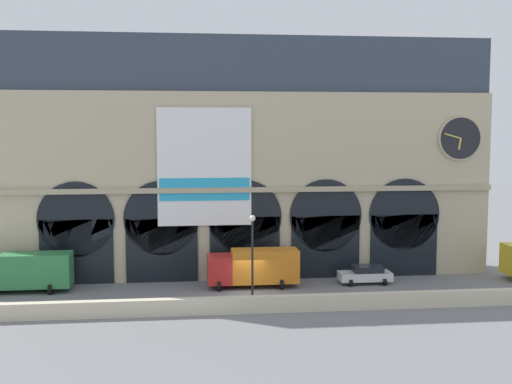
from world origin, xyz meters
The scene contains 7 objects.
ground_plane centered at (0.00, 0.00, 0.00)m, with size 200.00×200.00×0.00m, color slate.
quay_parapet_wall centered at (0.00, -4.96, 0.59)m, with size 90.00×0.70×1.18m, color beige.
station_building centered at (0.01, 7.08, 10.12)m, with size 43.95×4.55×21.04m.
box_truck_west centered at (-17.91, 2.83, 1.70)m, with size 7.50×2.91×3.12m.
box_truck_center centered at (0.53, 2.38, 1.70)m, with size 7.50×2.91×3.12m.
car_mideast centered at (10.03, 2.50, 0.80)m, with size 4.40×2.22×1.55m.
street_lamp_quayside centered at (-0.30, -4.16, 4.41)m, with size 0.44×0.44×6.90m.
Camera 1 is at (-4.95, -48.54, 12.97)m, focal length 44.26 mm.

